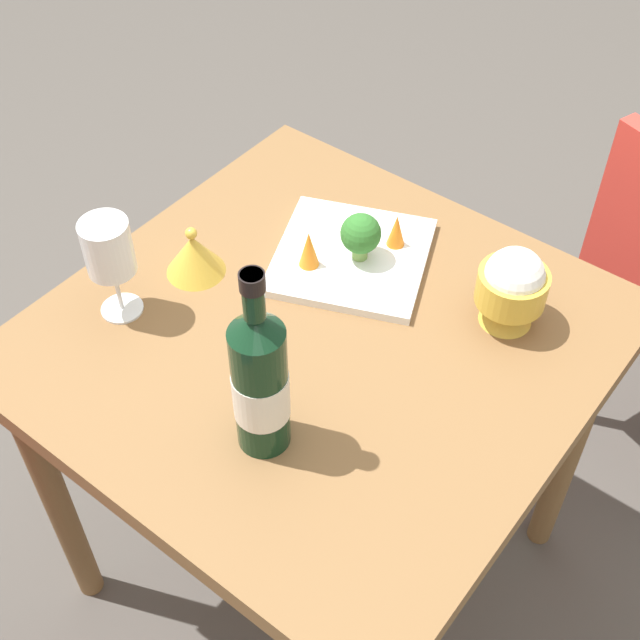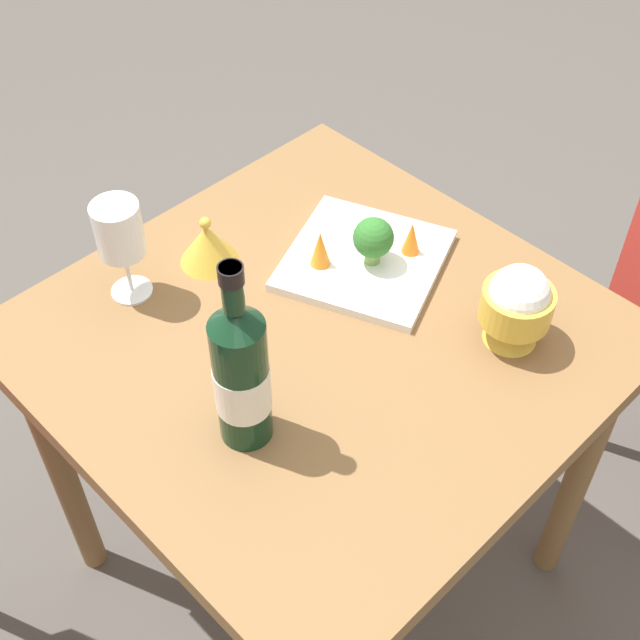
{
  "view_description": "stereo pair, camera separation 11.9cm",
  "coord_description": "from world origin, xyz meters",
  "views": [
    {
      "loc": [
        -0.72,
        -0.56,
        1.73
      ],
      "look_at": [
        0.0,
        0.0,
        0.76
      ],
      "focal_mm": 48.46,
      "sensor_mm": 36.0,
      "label": 1
    },
    {
      "loc": [
        -0.64,
        -0.65,
        1.73
      ],
      "look_at": [
        0.0,
        0.0,
        0.76
      ],
      "focal_mm": 48.46,
      "sensor_mm": 36.0,
      "label": 2
    }
  ],
  "objects": [
    {
      "name": "wine_bottle",
      "position": [
        -0.21,
        -0.06,
        0.86
      ],
      "size": [
        0.08,
        0.08,
        0.32
      ],
      "color": "black",
      "rests_on": "dining_table"
    },
    {
      "name": "dining_table",
      "position": [
        0.0,
        0.0,
        0.64
      ],
      "size": [
        0.82,
        0.82,
        0.73
      ],
      "color": "brown",
      "rests_on": "ground_plane"
    },
    {
      "name": "rice_bowl",
      "position": [
        0.2,
        -0.21,
        0.81
      ],
      "size": [
        0.11,
        0.11,
        0.14
      ],
      "color": "gold",
      "rests_on": "dining_table"
    },
    {
      "name": "serving_plate",
      "position": [
        0.17,
        0.06,
        0.74
      ],
      "size": [
        0.33,
        0.33,
        0.02
      ],
      "rotation": [
        0.0,
        0.0,
        0.4
      ],
      "color": "white",
      "rests_on": "dining_table"
    },
    {
      "name": "carrot_garnish_right",
      "position": [
        0.23,
        0.02,
        0.78
      ],
      "size": [
        0.03,
        0.03,
        0.06
      ],
      "color": "orange",
      "rests_on": "serving_plate"
    },
    {
      "name": "ground_plane",
      "position": [
        0.0,
        0.0,
        0.0
      ],
      "size": [
        8.0,
        8.0,
        0.0
      ],
      "primitive_type": "plane",
      "color": "#4C4742"
    },
    {
      "name": "carrot_garnish_left",
      "position": [
        0.1,
        0.1,
        0.78
      ],
      "size": [
        0.03,
        0.03,
        0.07
      ],
      "color": "orange",
      "rests_on": "serving_plate"
    },
    {
      "name": "broccoli_floret",
      "position": [
        0.17,
        0.05,
        0.8
      ],
      "size": [
        0.07,
        0.07,
        0.09
      ],
      "color": "#729E4C",
      "rests_on": "serving_plate"
    },
    {
      "name": "rice_bowl_lid",
      "position": [
        -0.02,
        0.25,
        0.77
      ],
      "size": [
        0.1,
        0.1,
        0.09
      ],
      "color": "gold",
      "rests_on": "dining_table"
    },
    {
      "name": "wine_glass",
      "position": [
        -0.15,
        0.28,
        0.86
      ],
      "size": [
        0.08,
        0.08,
        0.18
      ],
      "color": "white",
      "rests_on": "dining_table"
    }
  ]
}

